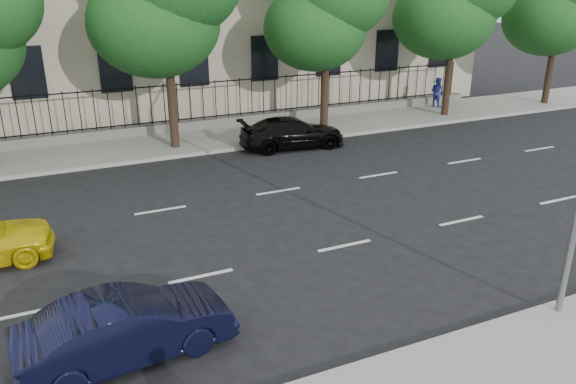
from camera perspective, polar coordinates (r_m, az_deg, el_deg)
name	(u,v)px	position (r m, az deg, el deg)	size (l,w,h in m)	color
ground	(398,290)	(13.49, 11.10, -9.73)	(120.00, 120.00, 0.00)	black
far_sidewalk	(216,138)	(25.23, -7.36, 5.45)	(60.00, 4.00, 0.15)	gray
lane_markings	(308,215)	(17.10, 2.01, -2.38)	(49.60, 4.62, 0.01)	silver
iron_fence	(204,117)	(26.67, -8.53, 7.52)	(30.00, 0.50, 2.20)	slate
tree_d	(326,0)	(25.66, 3.86, 18.90)	(5.34, 4.94, 8.84)	#382619
navy_sedan	(127,328)	(11.23, -16.08, -13.13)	(1.40, 4.02, 1.32)	black
black_sedan	(292,133)	(23.71, 0.44, 6.04)	(1.81, 4.46, 1.29)	black
pedestrian_far	(437,92)	(31.85, 14.91, 9.79)	(0.76, 0.59, 1.57)	navy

